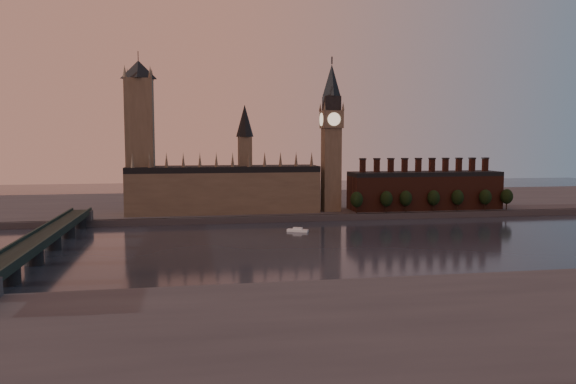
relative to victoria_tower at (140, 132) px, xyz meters
name	(u,v)px	position (x,y,z in m)	size (l,w,h in m)	color
ground	(365,246)	(120.00, -115.00, -59.09)	(900.00, 900.00, 0.00)	black
north_bank	(298,203)	(120.00, 63.04, -57.09)	(900.00, 182.00, 4.00)	#4B4B50
palace_of_westminster	(224,187)	(55.59, -0.09, -37.46)	(130.00, 30.30, 74.00)	#796C56
victoria_tower	(140,132)	(0.00, 0.00, 0.00)	(24.00, 24.00, 108.00)	#796C56
big_ben	(331,136)	(130.00, -5.00, -2.26)	(15.00, 15.00, 107.00)	#796C56
chimney_block	(425,190)	(200.00, -5.00, -41.27)	(110.00, 25.00, 37.00)	#512A1F
embankment_tree_0	(357,199)	(143.87, -21.36, -45.62)	(8.60, 8.60, 14.88)	black
embankment_tree_1	(386,199)	(165.36, -20.59, -45.62)	(8.60, 8.60, 14.88)	black
embankment_tree_2	(406,198)	(179.72, -19.87, -45.62)	(8.60, 8.60, 14.88)	black
embankment_tree_3	(434,198)	(200.33, -19.84, -45.62)	(8.60, 8.60, 14.88)	black
embankment_tree_4	(458,197)	(218.40, -19.65, -45.62)	(8.60, 8.60, 14.88)	black
embankment_tree_5	(485,197)	(238.86, -21.15, -45.62)	(8.60, 8.60, 14.88)	black
embankment_tree_6	(507,196)	(255.80, -20.56, -45.62)	(8.60, 8.60, 14.88)	black
westminster_bridge	(42,242)	(-35.00, -117.70, -51.65)	(14.00, 200.00, 11.55)	#1E2E29
river_boat	(298,230)	(94.26, -65.89, -58.13)	(12.80, 8.42, 2.49)	silver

